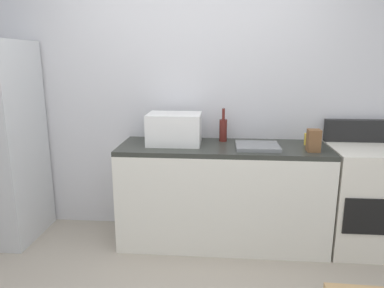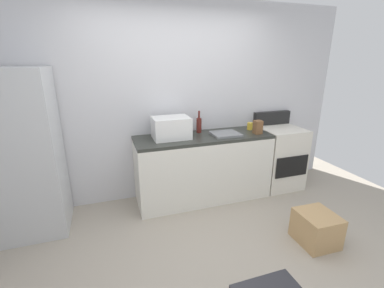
{
  "view_description": "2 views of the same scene",
  "coord_description": "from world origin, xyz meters",
  "px_view_note": "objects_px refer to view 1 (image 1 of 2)",
  "views": [
    {
      "loc": [
        0.28,
        -1.81,
        1.63
      ],
      "look_at": [
        0.07,
        0.71,
        1.03
      ],
      "focal_mm": 33.37,
      "sensor_mm": 36.0,
      "label": 1
    },
    {
      "loc": [
        -0.91,
        -1.9,
        1.86
      ],
      "look_at": [
        -0.04,
        0.67,
        0.98
      ],
      "focal_mm": 24.6,
      "sensor_mm": 36.0,
      "label": 2
    }
  ],
  "objects_px": {
    "stove_oven": "(363,197)",
    "wine_bottle": "(223,129)",
    "microwave": "(174,129)",
    "knife_block": "(314,140)",
    "coffee_mug": "(309,139)"
  },
  "relations": [
    {
      "from": "stove_oven",
      "to": "knife_block",
      "type": "distance_m",
      "value": 0.73
    },
    {
      "from": "microwave",
      "to": "coffee_mug",
      "type": "distance_m",
      "value": 1.17
    },
    {
      "from": "microwave",
      "to": "wine_bottle",
      "type": "distance_m",
      "value": 0.45
    },
    {
      "from": "wine_bottle",
      "to": "knife_block",
      "type": "bearing_deg",
      "value": -23.04
    },
    {
      "from": "microwave",
      "to": "knife_block",
      "type": "height_order",
      "value": "microwave"
    },
    {
      "from": "stove_oven",
      "to": "wine_bottle",
      "type": "xyz_separation_m",
      "value": [
        -1.22,
        0.17,
        0.54
      ]
    },
    {
      "from": "coffee_mug",
      "to": "knife_block",
      "type": "bearing_deg",
      "value": -94.29
    },
    {
      "from": "stove_oven",
      "to": "microwave",
      "type": "bearing_deg",
      "value": 179.03
    },
    {
      "from": "stove_oven",
      "to": "coffee_mug",
      "type": "height_order",
      "value": "stove_oven"
    },
    {
      "from": "stove_oven",
      "to": "microwave",
      "type": "relative_size",
      "value": 2.39
    },
    {
      "from": "stove_oven",
      "to": "microwave",
      "type": "height_order",
      "value": "microwave"
    },
    {
      "from": "wine_bottle",
      "to": "coffee_mug",
      "type": "bearing_deg",
      "value": -6.5
    },
    {
      "from": "wine_bottle",
      "to": "knife_block",
      "type": "distance_m",
      "value": 0.79
    },
    {
      "from": "microwave",
      "to": "wine_bottle",
      "type": "height_order",
      "value": "wine_bottle"
    },
    {
      "from": "microwave",
      "to": "coffee_mug",
      "type": "xyz_separation_m",
      "value": [
        1.17,
        0.06,
        -0.09
      ]
    }
  ]
}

